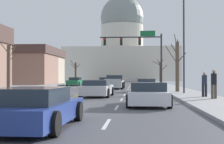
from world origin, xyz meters
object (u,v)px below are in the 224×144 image
(sedan_near_01, at_px, (146,86))
(sedan_oncoming_01, at_px, (104,81))
(sedan_oncoming_00, at_px, (75,82))
(street_lamp_right, at_px, (181,29))
(sedan_near_04, at_px, (36,108))
(pedestrian_01, at_px, (204,83))
(sedan_near_02, at_px, (97,89))
(pickup_truck_near_00, at_px, (114,83))
(pedestrian_00, at_px, (214,83))
(sedan_near_03, at_px, (148,95))
(signal_gantry, at_px, (139,46))

(sedan_near_01, bearing_deg, sedan_oncoming_01, 103.18)
(sedan_near_01, distance_m, sedan_oncoming_00, 22.07)
(street_lamp_right, xyz_separation_m, sedan_near_04, (-6.40, -16.91, -4.68))
(pedestrian_01, bearing_deg, sedan_near_02, 165.88)
(sedan_oncoming_01, height_order, pedestrian_01, pedestrian_01)
(sedan_oncoming_01, bearing_deg, street_lamp_right, -74.52)
(street_lamp_right, xyz_separation_m, pickup_truck_near_00, (-6.09, 12.07, -4.52))
(pedestrian_00, bearing_deg, sedan_near_03, -139.59)
(pickup_truck_near_00, bearing_deg, sedan_near_01, -64.32)
(sedan_near_02, distance_m, pedestrian_01, 7.51)
(signal_gantry, xyz_separation_m, sedan_near_03, (0.20, -24.88, -4.71))
(sedan_near_02, xyz_separation_m, sedan_near_04, (-0.04, -14.25, -0.02))
(sedan_near_03, xyz_separation_m, sedan_oncoming_01, (-6.58, 44.04, 0.03))
(sedan_near_01, bearing_deg, sedan_near_04, -99.92)
(sedan_oncoming_01, relative_size, pedestrian_00, 2.48)
(signal_gantry, height_order, sedan_near_03, signal_gantry)
(sedan_near_03, bearing_deg, sedan_near_01, 88.70)
(sedan_near_02, relative_size, sedan_oncoming_00, 0.98)
(street_lamp_right, bearing_deg, sedan_near_03, -106.81)
(sedan_near_01, distance_m, sedan_near_04, 22.06)
(sedan_near_02, xyz_separation_m, pedestrian_01, (7.27, -1.83, 0.47))
(street_lamp_right, distance_m, pedestrian_01, 6.22)
(sedan_near_03, bearing_deg, sedan_near_02, 115.94)
(sedan_near_04, distance_m, sedan_oncoming_00, 41.68)
(sedan_near_01, height_order, sedan_near_03, sedan_near_01)
(sedan_near_01, height_order, pedestrian_01, pedestrian_01)
(sedan_near_04, bearing_deg, pickup_truck_near_00, 89.38)
(sedan_near_03, bearing_deg, pedestrian_00, 40.41)
(sedan_near_02, relative_size, sedan_oncoming_01, 1.08)
(sedan_near_02, bearing_deg, pickup_truck_near_00, 88.94)
(signal_gantry, distance_m, sedan_near_04, 32.59)
(sedan_near_01, xyz_separation_m, sedan_oncoming_01, (-6.91, 29.51, -0.00))
(sedan_near_04, xyz_separation_m, pedestrian_00, (7.50, 10.63, 0.54))
(sedan_oncoming_01, xyz_separation_m, pedestrian_00, (10.60, -40.61, 0.51))
(sedan_near_03, distance_m, pedestrian_00, 5.32)
(sedan_oncoming_01, bearing_deg, sedan_near_04, -86.53)
(pickup_truck_near_00, height_order, sedan_near_02, pickup_truck_near_00)
(signal_gantry, height_order, pedestrian_00, signal_gantry)
(sedan_oncoming_01, bearing_deg, sedan_near_01, -76.82)
(street_lamp_right, bearing_deg, signal_gantry, 101.67)
(signal_gantry, bearing_deg, sedan_near_04, -95.82)
(street_lamp_right, height_order, sedan_near_01, street_lamp_right)
(sedan_near_02, relative_size, sedan_near_04, 0.99)
(pedestrian_01, bearing_deg, sedan_oncoming_01, 105.02)
(sedan_near_04, bearing_deg, sedan_near_03, 64.28)
(signal_gantry, bearing_deg, street_lamp_right, -78.33)
(sedan_near_02, height_order, pedestrian_01, pedestrian_01)
(sedan_oncoming_00, bearing_deg, sedan_near_01, -61.59)
(sedan_near_01, xyz_separation_m, sedan_oncoming_00, (-10.50, 19.41, 0.01))
(sedan_near_01, distance_m, sedan_oncoming_01, 30.30)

